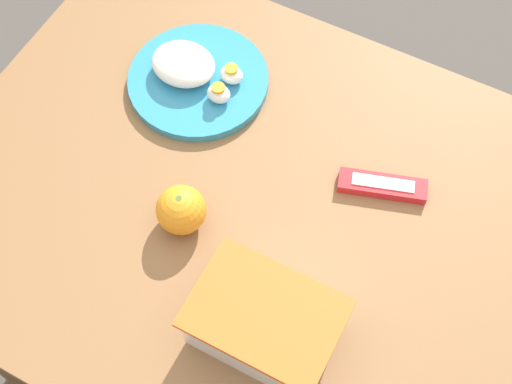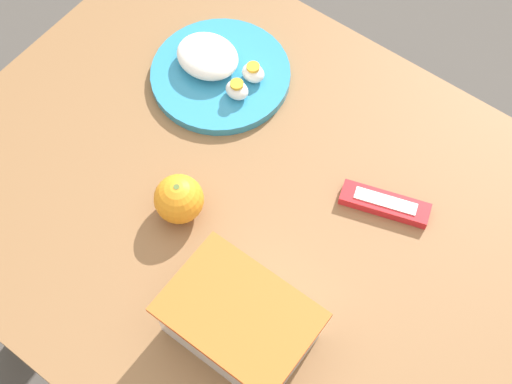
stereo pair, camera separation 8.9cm
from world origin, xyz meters
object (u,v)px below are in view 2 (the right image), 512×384
at_px(food_container, 240,324).
at_px(orange_fruit, 179,199).
at_px(candy_bar, 385,204).
at_px(rice_plate, 218,70).

height_order(food_container, orange_fruit, food_container).
height_order(orange_fruit, candy_bar, orange_fruit).
height_order(food_container, candy_bar, food_container).
bearing_deg(orange_fruit, food_container, 152.51).
relative_size(orange_fruit, rice_plate, 0.32).
bearing_deg(food_container, orange_fruit, -27.49).
bearing_deg(rice_plate, orange_fruit, 115.77).
bearing_deg(orange_fruit, rice_plate, -64.23).
bearing_deg(food_container, candy_bar, -100.61).
bearing_deg(orange_fruit, candy_bar, -141.75).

